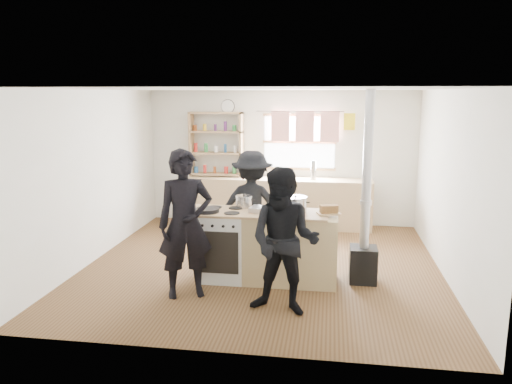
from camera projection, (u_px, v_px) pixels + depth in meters
ground at (262, 266)px, 7.20m from camera, size 5.00×5.00×0.01m
back_counter at (279, 202)px, 9.27m from camera, size 3.40×0.55×0.90m
shelving_unit at (216, 144)px, 9.35m from camera, size 1.00×0.28×1.20m
thermos at (313, 171)px, 9.06m from camera, size 0.10×0.10×0.33m
cooking_island at (268, 246)px, 6.56m from camera, size 1.97×0.64×0.93m
skillet_greens at (207, 210)px, 6.46m from camera, size 0.40×0.40×0.05m
roast_tray at (265, 209)px, 6.46m from camera, size 0.41×0.30×0.06m
stockpot_stove at (244, 201)px, 6.72m from camera, size 0.23×0.23×0.18m
stockpot_counter at (295, 204)px, 6.44m from camera, size 0.31×0.31×0.23m
bread_board at (329, 210)px, 6.33m from camera, size 0.33×0.27×0.12m
flue_heater at (364, 234)px, 6.47m from camera, size 0.35×0.35×2.50m
person_near_left at (185, 224)px, 5.98m from camera, size 0.78×0.66×1.81m
person_near_right at (284, 242)px, 5.51m from camera, size 0.90×0.76×1.66m
person_far at (252, 206)px, 7.36m from camera, size 1.06×0.61×1.63m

